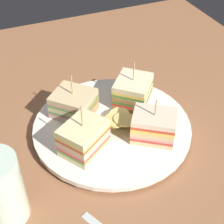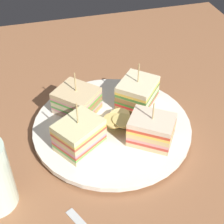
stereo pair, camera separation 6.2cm
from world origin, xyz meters
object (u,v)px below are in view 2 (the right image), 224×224
Objects in this scene: sandwich_wedge_3 at (79,135)px; chip_pile at (120,120)px; sandwich_wedge_1 at (137,93)px; sandwich_wedge_2 at (77,101)px; plate at (112,127)px; sandwich_wedge_0 at (151,130)px.

sandwich_wedge_3 is 8.59cm from chip_pile.
sandwich_wedge_2 is at bearing -54.22° from sandwich_wedge_1.
sandwich_wedge_1 is at bearing -53.85° from plate.
sandwich_wedge_1 is 0.99× the size of sandwich_wedge_2.
plate is at bearing -12.45° from sandwich_wedge_0.
sandwich_wedge_2 is 1.02× the size of sandwich_wedge_3.
sandwich_wedge_2 is at bearing -12.64° from sandwich_wedge_0.
sandwich_wedge_0 is 0.94× the size of sandwich_wedge_2.
sandwich_wedge_1 reaches higher than chip_pile.
sandwich_wedge_2 is at bearing 43.66° from chip_pile.
sandwich_wedge_3 reaches higher than sandwich_wedge_1.
chip_pile is (-1.02, -1.14, 2.31)cm from plate.
sandwich_wedge_0 is 10.49cm from sandwich_wedge_1.
plate is at bearing 48.42° from chip_pile.
sandwich_wedge_2 reaches higher than chip_pile.
sandwich_wedge_3 reaches higher than sandwich_wedge_2.
sandwich_wedge_0 is 1.33× the size of chip_pile.
sandwich_wedge_2 is at bearing 48.04° from sandwich_wedge_3.
plate is 3.00× the size of sandwich_wedge_1.
chip_pile is at bearing -131.58° from plate.
sandwich_wedge_1 is at bearing 39.57° from sandwich_wedge_2.
sandwich_wedge_0 is 6.46cm from chip_pile.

